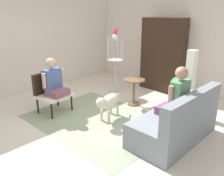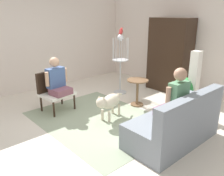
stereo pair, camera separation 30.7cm
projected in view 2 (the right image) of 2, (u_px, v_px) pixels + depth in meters
ground_plane at (107, 119)px, 4.98m from camera, size 7.10×7.10×0.00m
back_wall at (188, 43)px, 6.48m from camera, size 6.42×0.12×2.72m
left_wall at (48, 41)px, 6.83m from camera, size 0.12×6.51×2.72m
area_rug at (99, 120)px, 4.95m from camera, size 2.89×2.18×0.01m
couch at (176, 125)px, 4.02m from camera, size 0.87×1.76×0.95m
armchair at (54, 88)px, 5.35m from camera, size 0.66×0.74×0.89m
person_on_couch at (175, 98)px, 3.88m from camera, size 0.47×0.54×0.89m
person_on_armchair at (57, 79)px, 5.18m from camera, size 0.48×0.57×0.82m
round_end_table at (137, 89)px, 5.60m from camera, size 0.51×0.51×0.65m
dog at (109, 102)px, 4.88m from camera, size 0.44×0.91×0.61m
bird_cage_stand at (120, 62)px, 6.33m from camera, size 0.44×0.44×1.62m
parrot at (121, 31)px, 6.07m from camera, size 0.17×0.10×0.18m
potted_plant at (183, 92)px, 5.09m from camera, size 0.46×0.46×0.84m
column_lamp at (193, 85)px, 4.96m from camera, size 0.20×0.20×1.43m
armoire_cabinet at (170, 55)px, 6.53m from camera, size 1.16×0.56×2.04m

